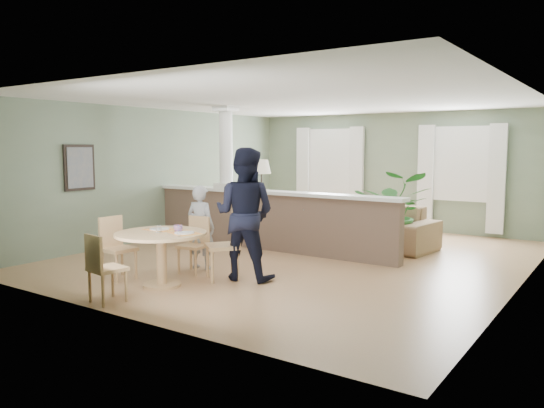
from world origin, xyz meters
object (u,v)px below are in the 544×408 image
Objects in this scene: child_person at (201,227)px; man_person at (245,214)px; sofa at (363,225)px; chair_far_man at (228,241)px; chair_side at (116,245)px; chair_near at (102,265)px; chair_far_boy at (195,242)px; houseplant at (392,212)px; dining_table at (162,243)px.

man_person reaches higher than child_person.
chair_far_man reaches higher than sofa.
chair_side is at bearing -108.14° from chair_far_man.
chair_far_man reaches higher than chair_near.
man_person is at bearing 75.95° from chair_far_man.
chair_far_man reaches higher than chair_far_boy.
child_person reaches higher than chair_far_boy.
chair_far_man is at bearing -110.69° from houseplant.
dining_table is 1.37× the size of chair_side.
dining_table is 0.94× the size of child_person.
child_person is 0.69× the size of man_person.
houseplant is at bearing -27.84° from chair_side.
child_person reaches higher than chair_near.
sofa is 3.21× the size of chair_near.
chair_far_man is 1.17× the size of chair_near.
chair_near is 0.65× the size of child_person.
chair_near reaches higher than dining_table.
houseplant is 1.13× the size of child_person.
chair_near is (0.18, -1.87, 0.01)m from chair_far_boy.
man_person reaches higher than houseplant.
man_person is at bearing 54.13° from dining_table.
child_person is (-1.27, -3.29, 0.26)m from sofa.
chair_side is at bearing -175.10° from dining_table.
sofa is at bearing 154.62° from houseplant.
houseplant is at bearing 108.23° from chair_far_man.
houseplant reaches higher than chair_far_man.
chair_far_boy is 0.85× the size of chair_far_man.
dining_table is 0.99m from chair_near.
chair_far_man is 0.47m from man_person.
man_person is (0.89, 0.08, 0.48)m from chair_far_boy.
sofa is 3.61m from chair_far_man.
sofa is 3.48m from man_person.
houseplant is 1.20× the size of dining_table.
houseplant is at bearing 66.98° from dining_table.
dining_table is 1.24× the size of chair_far_man.
dining_table is at bearing -82.58° from chair_far_man.
chair_far_boy is 1.02m from man_person.
chair_near is 0.95× the size of chair_side.
child_person is at bearing -103.85° from sofa.
man_person is (0.71, 1.95, 0.48)m from chair_near.
chair_far_man reaches higher than dining_table.
chair_far_boy is at bearing 102.94° from child_person.
child_person reaches higher than dining_table.
chair_far_man reaches higher than chair_side.
houseplant is (0.72, -0.34, 0.34)m from sofa.
chair_far_man is at bearing 153.35° from child_person.
chair_near is at bearing 56.84° from man_person.
houseplant reaches higher than dining_table.
chair_side is at bearing -122.19° from houseplant.
chair_side reaches higher than dining_table.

